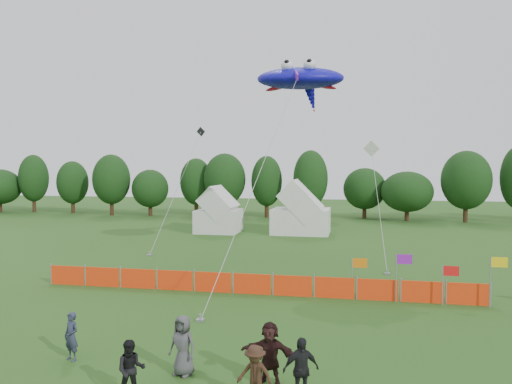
% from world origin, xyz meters
% --- Properties ---
extents(ground, '(160.00, 160.00, 0.00)m').
position_xyz_m(ground, '(0.00, 0.00, 0.00)').
color(ground, '#234C16').
rests_on(ground, ground).
extents(treeline, '(104.57, 8.78, 8.36)m').
position_xyz_m(treeline, '(1.61, 44.93, 4.18)').
color(treeline, '#382314').
rests_on(treeline, ground).
extents(tent_left, '(3.99, 3.99, 3.52)m').
position_xyz_m(tent_left, '(-8.55, 30.96, 1.78)').
color(tent_left, silver).
rests_on(tent_left, ground).
extents(tent_right, '(5.37, 4.29, 3.79)m').
position_xyz_m(tent_right, '(-0.78, 31.60, 1.91)').
color(tent_right, silver).
rests_on(tent_right, ground).
extents(barrier_fence, '(21.90, 0.06, 1.00)m').
position_xyz_m(barrier_fence, '(-0.83, 9.17, 0.50)').
color(barrier_fence, '#F0360D').
rests_on(barrier_fence, ground).
extents(flag_row, '(10.73, 0.64, 2.29)m').
position_xyz_m(flag_row, '(9.23, 8.96, 1.44)').
color(flag_row, gray).
rests_on(flag_row, ground).
extents(spectator_a, '(0.67, 0.56, 1.57)m').
position_xyz_m(spectator_a, '(-4.88, -0.16, 0.78)').
color(spectator_a, '#292D44').
rests_on(spectator_a, ground).
extents(spectator_b, '(0.95, 0.86, 1.61)m').
position_xyz_m(spectator_b, '(-1.80, -2.29, 0.81)').
color(spectator_b, black).
rests_on(spectator_b, ground).
extents(spectator_c, '(1.14, 0.82, 1.60)m').
position_xyz_m(spectator_c, '(1.55, -1.97, 0.80)').
color(spectator_c, '#352015').
rests_on(spectator_c, ground).
extents(spectator_d, '(1.10, 0.86, 1.74)m').
position_xyz_m(spectator_d, '(2.71, -1.55, 0.87)').
color(spectator_d, black).
rests_on(spectator_d, ground).
extents(spectator_e, '(1.01, 0.80, 1.81)m').
position_xyz_m(spectator_e, '(-0.95, -0.54, 0.91)').
color(spectator_e, '#434348').
rests_on(spectator_e, ground).
extents(spectator_f, '(1.73, 0.79, 1.80)m').
position_xyz_m(spectator_f, '(1.71, -0.60, 0.90)').
color(spectator_f, black).
rests_on(spectator_f, ground).
extents(stingray_kite, '(5.79, 19.11, 12.64)m').
position_xyz_m(stingray_kite, '(0.77, 16.75, 11.65)').
color(stingray_kite, '#150ED0').
rests_on(stingray_kite, ground).
extents(small_kite_white, '(1.44, 10.83, 8.30)m').
position_xyz_m(small_kite_white, '(5.52, 22.65, 5.58)').
color(small_kite_white, white).
rests_on(small_kite_white, ground).
extents(small_kite_dark, '(1.43, 9.67, 9.72)m').
position_xyz_m(small_kite_dark, '(-9.50, 23.42, 5.37)').
color(small_kite_dark, black).
rests_on(small_kite_dark, ground).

